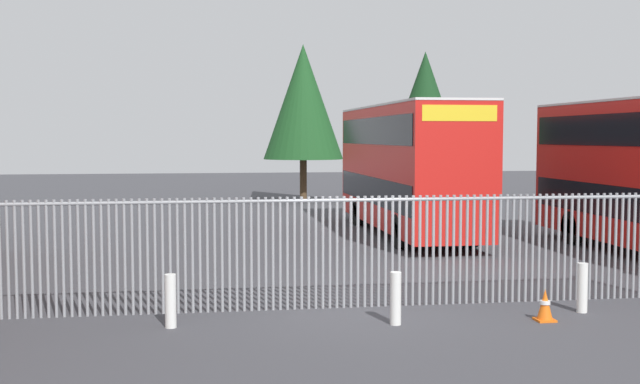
{
  "coord_description": "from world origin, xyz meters",
  "views": [
    {
      "loc": [
        -2.93,
        -14.91,
        3.36
      ],
      "look_at": [
        0.0,
        4.0,
        2.0
      ],
      "focal_mm": 43.91,
      "sensor_mm": 36.0,
      "label": 1
    }
  ],
  "objects_px": {
    "bollard_near_right": "(582,288)",
    "traffic_cone_by_gate": "(545,305)",
    "bollard_near_left": "(171,301)",
    "bollard_center_front": "(396,298)",
    "double_decker_bus_behind_fence_left": "(407,164)"
  },
  "relations": [
    {
      "from": "bollard_center_front",
      "to": "bollard_near_right",
      "type": "xyz_separation_m",
      "value": [
        3.77,
        0.41,
        0.0
      ]
    },
    {
      "from": "bollard_near_right",
      "to": "traffic_cone_by_gate",
      "type": "relative_size",
      "value": 1.61
    },
    {
      "from": "bollard_near_right",
      "to": "bollard_center_front",
      "type": "bearing_deg",
      "value": -173.75
    },
    {
      "from": "traffic_cone_by_gate",
      "to": "bollard_near_right",
      "type": "bearing_deg",
      "value": 28.79
    },
    {
      "from": "double_decker_bus_behind_fence_left",
      "to": "bollard_near_right",
      "type": "height_order",
      "value": "double_decker_bus_behind_fence_left"
    },
    {
      "from": "bollard_near_right",
      "to": "double_decker_bus_behind_fence_left",
      "type": "bearing_deg",
      "value": 90.84
    },
    {
      "from": "bollard_near_left",
      "to": "bollard_near_right",
      "type": "distance_m",
      "value": 7.74
    },
    {
      "from": "bollard_near_left",
      "to": "bollard_center_front",
      "type": "bearing_deg",
      "value": -5.63
    },
    {
      "from": "bollard_near_right",
      "to": "traffic_cone_by_gate",
      "type": "xyz_separation_m",
      "value": [
        -1.01,
        -0.55,
        -0.19
      ]
    },
    {
      "from": "bollard_near_left",
      "to": "bollard_near_right",
      "type": "xyz_separation_m",
      "value": [
        7.74,
        0.02,
        0.0
      ]
    },
    {
      "from": "bollard_center_front",
      "to": "bollard_near_right",
      "type": "relative_size",
      "value": 1.0
    },
    {
      "from": "double_decker_bus_behind_fence_left",
      "to": "bollard_center_front",
      "type": "relative_size",
      "value": 11.38
    },
    {
      "from": "bollard_near_left",
      "to": "traffic_cone_by_gate",
      "type": "relative_size",
      "value": 1.61
    },
    {
      "from": "bollard_center_front",
      "to": "bollard_near_right",
      "type": "distance_m",
      "value": 3.8
    },
    {
      "from": "bollard_near_right",
      "to": "traffic_cone_by_gate",
      "type": "distance_m",
      "value": 1.17
    }
  ]
}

